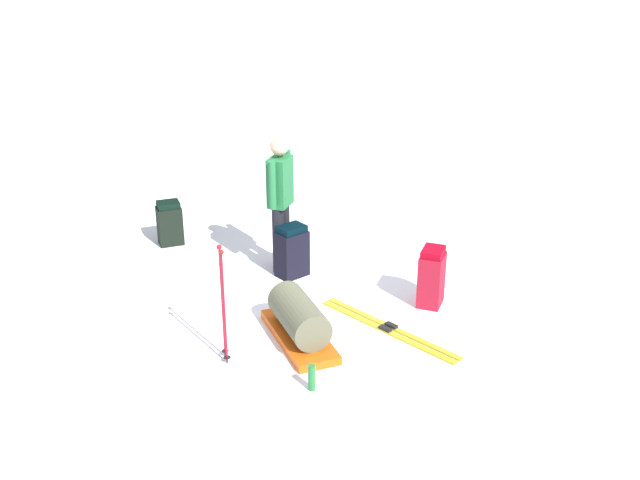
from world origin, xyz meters
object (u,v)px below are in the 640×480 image
object	(u,v)px
backpack_large_dark	(432,277)
ski_poles_planted_near	(223,298)
gear_sled	(299,321)
backpack_bright	(292,251)
ski_pair_near	(388,329)
backpack_small_spare	(170,223)
thermos_bottle	(312,378)
skier_standing	(280,197)

from	to	relation	value
backpack_large_dark	ski_poles_planted_near	bearing A→B (deg)	119.85
gear_sled	backpack_bright	bearing A→B (deg)	6.20
ski_pair_near	gear_sled	xyz separation A→B (m)	(-0.23, 0.94, 0.21)
backpack_small_spare	gear_sled	bearing A→B (deg)	-143.32
gear_sled	backpack_large_dark	bearing A→B (deg)	-59.78
ski_pair_near	backpack_large_dark	size ratio (longest dim) A/B	2.09
ski_pair_near	backpack_bright	world-z (taller)	backpack_bright
backpack_large_dark	thermos_bottle	size ratio (longest dim) A/B	2.63
backpack_small_spare	ski_poles_planted_near	bearing A→B (deg)	-158.23
backpack_small_spare	ski_poles_planted_near	size ratio (longest dim) A/B	0.49
ski_poles_planted_near	backpack_bright	bearing A→B (deg)	-15.50
backpack_bright	gear_sled	size ratio (longest dim) A/B	0.50
backpack_large_dark	backpack_bright	world-z (taller)	backpack_large_dark
ski_pair_near	skier_standing	bearing A→B (deg)	39.70
ski_pair_near	ski_poles_planted_near	world-z (taller)	ski_poles_planted_near
ski_pair_near	ski_poles_planted_near	bearing A→B (deg)	110.88
backpack_large_dark	backpack_bright	size ratio (longest dim) A/B	1.05
ski_poles_planted_near	thermos_bottle	bearing A→B (deg)	-119.91
skier_standing	backpack_large_dark	bearing A→B (deg)	-116.91
backpack_bright	gear_sled	distance (m)	1.56
backpack_bright	backpack_small_spare	world-z (taller)	backpack_bright
backpack_large_dark	ski_poles_planted_near	distance (m)	2.51
skier_standing	backpack_bright	distance (m)	0.68
backpack_large_dark	backpack_small_spare	world-z (taller)	backpack_large_dark
skier_standing	ski_poles_planted_near	xyz separation A→B (m)	(-2.13, 0.40, -0.27)
skier_standing	ski_poles_planted_near	bearing A→B (deg)	169.36
backpack_small_spare	gear_sled	world-z (taller)	backpack_small_spare
ski_pair_near	gear_sled	size ratio (longest dim) A/B	1.10
skier_standing	backpack_small_spare	xyz separation A→B (m)	(0.77, 1.56, -0.66)
ski_pair_near	backpack_bright	distance (m)	1.75
ski_pair_near	thermos_bottle	size ratio (longest dim) A/B	5.51
thermos_bottle	ski_pair_near	bearing A→B (deg)	-34.53
ski_poles_planted_near	thermos_bottle	world-z (taller)	ski_poles_planted_near
skier_standing	ski_pair_near	bearing A→B (deg)	-140.30
skier_standing	gear_sled	size ratio (longest dim) A/B	1.31
ski_pair_near	backpack_small_spare	world-z (taller)	backpack_small_spare
skier_standing	ski_poles_planted_near	world-z (taller)	skier_standing
backpack_bright	ski_poles_planted_near	distance (m)	2.05
skier_standing	ski_poles_planted_near	size ratio (longest dim) A/B	1.39
ski_pair_near	backpack_small_spare	distance (m)	3.62
backpack_small_spare	gear_sled	distance (m)	3.12
backpack_bright	ski_poles_planted_near	world-z (taller)	ski_poles_planted_near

